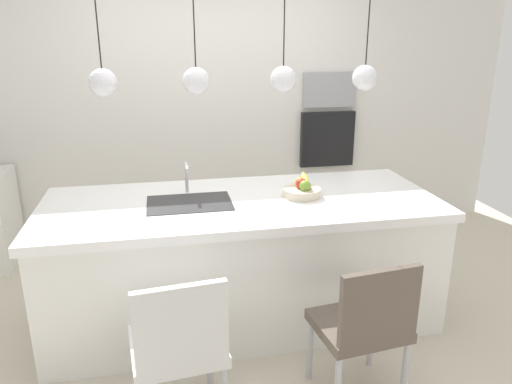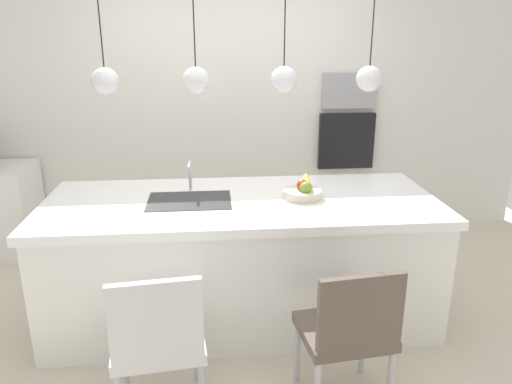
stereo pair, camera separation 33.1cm
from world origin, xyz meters
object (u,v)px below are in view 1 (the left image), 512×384
microwave (329,89)px  chair_near (179,344)px  chair_middle (365,323)px  oven (327,139)px  fruit_bowl (302,189)px

microwave → chair_near: microwave is taller
microwave → chair_middle: microwave is taller
oven → chair_near: oven is taller
microwave → chair_near: (-1.65, -2.56, -0.94)m
fruit_bowl → chair_near: fruit_bowl is taller
fruit_bowl → microwave: microwave is taller
fruit_bowl → chair_near: bearing=-133.1°
microwave → chair_near: bearing=-122.7°
oven → chair_middle: 2.68m
fruit_bowl → oven: oven is taller
fruit_bowl → chair_near: (-0.91, -0.98, -0.45)m
chair_near → chair_middle: bearing=0.3°
microwave → oven: (0.00, 0.00, -0.50)m
fruit_bowl → chair_middle: 1.08m
microwave → chair_middle: 2.81m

